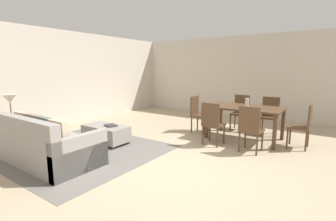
% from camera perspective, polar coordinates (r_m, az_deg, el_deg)
% --- Properties ---
extents(ground_plane, '(10.80, 10.80, 0.00)m').
position_cam_1_polar(ground_plane, '(4.21, 2.08, -12.91)').
color(ground_plane, tan).
extents(wall_back, '(9.00, 0.12, 2.70)m').
position_cam_1_polar(wall_back, '(8.53, 20.89, 7.34)').
color(wall_back, beige).
rests_on(wall_back, ground_plane).
extents(wall_left, '(0.12, 11.00, 2.70)m').
position_cam_1_polar(wall_left, '(7.61, -25.49, 6.80)').
color(wall_left, beige).
rests_on(wall_left, ground_plane).
extents(area_rug, '(3.00, 2.80, 0.01)m').
position_cam_1_polar(area_rug, '(5.25, -19.69, -8.78)').
color(area_rug, slate).
rests_on(area_rug, ground_plane).
extents(couch, '(2.02, 0.98, 0.86)m').
position_cam_1_polar(couch, '(4.82, -26.84, -7.26)').
color(couch, gray).
rests_on(couch, ground_plane).
extents(ottoman_table, '(1.03, 0.54, 0.39)m').
position_cam_1_polar(ottoman_table, '(5.56, -14.30, -5.09)').
color(ottoman_table, gray).
rests_on(ottoman_table, ground_plane).
extents(side_table, '(0.40, 0.40, 0.58)m').
position_cam_1_polar(side_table, '(5.96, -32.52, -3.03)').
color(side_table, brown).
rests_on(side_table, ground_plane).
extents(table_lamp, '(0.26, 0.26, 0.53)m').
position_cam_1_polar(table_lamp, '(5.88, -33.00, 2.06)').
color(table_lamp, brown).
rests_on(table_lamp, side_table).
extents(dining_table, '(1.62, 0.98, 0.76)m').
position_cam_1_polar(dining_table, '(5.86, 17.51, -0.01)').
color(dining_table, '#513823').
rests_on(dining_table, ground_plane).
extents(dining_chair_near_left, '(0.41, 0.41, 0.92)m').
position_cam_1_polar(dining_chair_near_left, '(5.25, 10.27, -2.51)').
color(dining_chair_near_left, '#513823').
rests_on(dining_chair_near_left, ground_plane).
extents(dining_chair_near_right, '(0.41, 0.41, 0.92)m').
position_cam_1_polar(dining_chair_near_right, '(4.96, 18.67, -3.60)').
color(dining_chair_near_right, '#513823').
rests_on(dining_chair_near_right, ground_plane).
extents(dining_chair_far_left, '(0.40, 0.40, 0.92)m').
position_cam_1_polar(dining_chair_far_left, '(6.83, 16.56, 0.09)').
color(dining_chair_far_left, '#513823').
rests_on(dining_chair_far_left, ground_plane).
extents(dining_chair_far_right, '(0.42, 0.42, 0.92)m').
position_cam_1_polar(dining_chair_far_right, '(6.58, 22.66, -0.61)').
color(dining_chair_far_right, '#513823').
rests_on(dining_chair_far_right, ground_plane).
extents(dining_chair_head_east, '(0.40, 0.40, 0.92)m').
position_cam_1_polar(dining_chair_head_east, '(5.66, 29.13, -2.71)').
color(dining_chair_head_east, '#513823').
rests_on(dining_chair_head_east, ground_plane).
extents(dining_chair_head_west, '(0.41, 0.41, 0.92)m').
position_cam_1_polar(dining_chair_head_west, '(6.32, 6.96, -0.33)').
color(dining_chair_head_west, '#513823').
rests_on(dining_chair_head_west, ground_plane).
extents(vase_centerpiece, '(0.08, 0.08, 0.19)m').
position_cam_1_polar(vase_centerpiece, '(5.87, 17.95, 1.82)').
color(vase_centerpiece, silver).
rests_on(vase_centerpiece, dining_table).
extents(book_on_ottoman, '(0.30, 0.26, 0.03)m').
position_cam_1_polar(book_on_ottoman, '(5.44, -13.23, -3.41)').
color(book_on_ottoman, '#333338').
rests_on(book_on_ottoman, ottoman_table).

